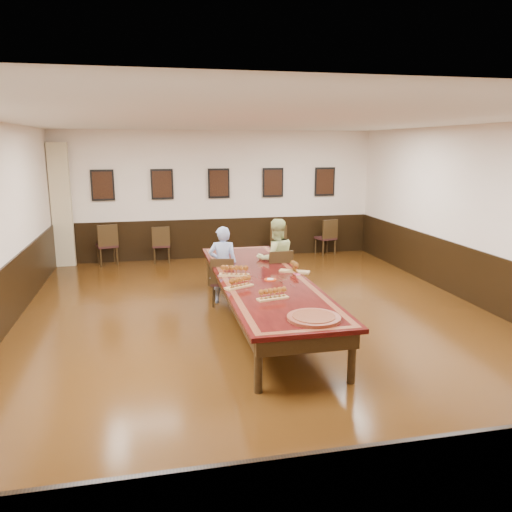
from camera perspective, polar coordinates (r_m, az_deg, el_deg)
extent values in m
cube|color=black|center=(8.26, 0.74, -7.60)|extent=(8.00, 10.00, 0.02)
cube|color=white|center=(7.77, 0.80, 15.31)|extent=(8.00, 10.00, 0.02)
cube|color=#F4E0CD|center=(12.75, -4.29, 6.96)|extent=(8.00, 0.02, 3.20)
cube|color=#F4E0CD|center=(3.32, 20.74, -10.17)|extent=(8.00, 0.02, 3.20)
cube|color=#F4E0CD|center=(9.57, 24.93, 3.97)|extent=(0.02, 10.00, 3.20)
imported|color=#4E71C4|center=(9.05, -3.79, -1.04)|extent=(0.58, 0.44, 1.43)
imported|color=#C6D082|center=(9.32, 2.28, -0.35)|extent=(0.79, 0.63, 1.52)
cube|color=#D84872|center=(8.26, 4.68, -2.07)|extent=(0.09, 0.16, 0.01)
cube|color=#C4B287|center=(12.62, -21.35, 5.40)|extent=(0.45, 0.18, 2.90)
cube|color=black|center=(12.87, -4.20, 2.07)|extent=(7.98, 0.04, 1.00)
cube|color=black|center=(3.89, 19.09, -25.16)|extent=(7.98, 0.04, 1.00)
cube|color=black|center=(9.76, 24.19, -2.42)|extent=(0.04, 9.98, 1.00)
cube|color=black|center=(8.04, 0.75, -2.71)|extent=(1.40, 5.00, 0.06)
cube|color=brown|center=(8.03, 0.75, -2.49)|extent=(1.28, 4.88, 0.00)
cube|color=black|center=(8.03, 0.75, -2.47)|extent=(1.10, 4.70, 0.00)
cube|color=black|center=(8.08, 0.75, -3.73)|extent=(1.25, 4.85, 0.18)
cylinder|color=black|center=(5.92, 0.25, -12.35)|extent=(0.10, 0.10, 0.69)
cylinder|color=black|center=(6.25, 10.91, -11.19)|extent=(0.10, 0.10, 0.69)
cylinder|color=black|center=(10.26, -5.31, -1.56)|extent=(0.10, 0.10, 0.69)
cylinder|color=black|center=(10.45, 1.01, -1.24)|extent=(0.10, 0.10, 0.69)
cube|color=black|center=(12.58, -17.12, 7.74)|extent=(0.54, 0.03, 0.74)
cube|color=black|center=(12.56, -17.13, 7.74)|extent=(0.46, 0.01, 0.64)
cube|color=black|center=(12.54, -10.68, 8.06)|extent=(0.54, 0.03, 0.74)
cube|color=black|center=(12.52, -10.68, 8.06)|extent=(0.46, 0.01, 0.64)
cube|color=black|center=(12.65, -4.27, 8.28)|extent=(0.54, 0.03, 0.74)
cube|color=black|center=(12.64, -4.26, 8.28)|extent=(0.46, 0.01, 0.64)
cube|color=black|center=(12.92, 1.95, 8.40)|extent=(0.54, 0.03, 0.74)
cube|color=black|center=(12.90, 1.97, 8.39)|extent=(0.46, 0.01, 0.64)
cube|color=black|center=(13.33, 7.86, 8.42)|extent=(0.54, 0.03, 0.74)
cube|color=black|center=(13.31, 7.89, 8.41)|extent=(0.46, 0.01, 0.64)
cube|color=#AD8048|center=(8.14, -2.53, -2.19)|extent=(0.51, 0.28, 0.03)
cube|color=#AD8048|center=(8.38, 4.42, -1.78)|extent=(0.52, 0.38, 0.03)
cube|color=#AD8048|center=(7.47, -1.96, -3.54)|extent=(0.47, 0.33, 0.03)
cube|color=#AD8048|center=(6.92, 1.92, -4.87)|extent=(0.46, 0.23, 0.03)
cylinder|color=#B62F0C|center=(7.88, 1.64, -2.72)|extent=(0.19, 0.19, 0.02)
cylinder|color=silver|center=(7.88, 1.64, -2.63)|extent=(0.11, 0.11, 0.01)
cylinder|color=#561D11|center=(6.18, 6.62, -7.06)|extent=(0.76, 0.76, 0.04)
cylinder|color=brown|center=(6.17, 6.63, -6.83)|extent=(0.61, 0.61, 0.01)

